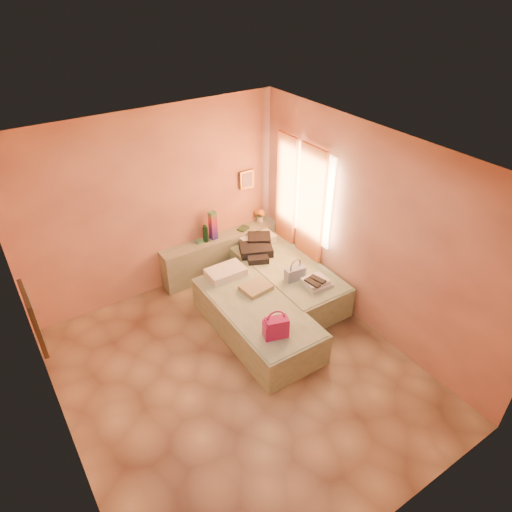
{
  "coord_description": "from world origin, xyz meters",
  "views": [
    {
      "loc": [
        -2.02,
        -3.4,
        4.41
      ],
      "look_at": [
        0.81,
        0.85,
        1.03
      ],
      "focal_mm": 32.0,
      "sensor_mm": 36.0,
      "label": 1
    }
  ],
  "objects_px": {
    "magenta_handbag": "(276,327)",
    "blue_handbag": "(295,274)",
    "water_bottle": "(205,234)",
    "bed_left": "(256,319)",
    "towel_stack": "(317,283)",
    "bed_right": "(286,278)",
    "flower_vase": "(260,214)",
    "headboard_ledge": "(222,254)",
    "green_book": "(243,228)"
  },
  "relations": [
    {
      "from": "bed_right",
      "to": "water_bottle",
      "type": "relative_size",
      "value": 7.11
    },
    {
      "from": "water_bottle",
      "to": "green_book",
      "type": "distance_m",
      "value": 0.7
    },
    {
      "from": "headboard_ledge",
      "to": "water_bottle",
      "type": "xyz_separation_m",
      "value": [
        -0.27,
        0.0,
        0.47
      ]
    },
    {
      "from": "water_bottle",
      "to": "towel_stack",
      "type": "bearing_deg",
      "value": -63.23
    },
    {
      "from": "bed_left",
      "to": "flower_vase",
      "type": "height_order",
      "value": "flower_vase"
    },
    {
      "from": "bed_left",
      "to": "water_bottle",
      "type": "bearing_deg",
      "value": 87.24
    },
    {
      "from": "water_bottle",
      "to": "blue_handbag",
      "type": "height_order",
      "value": "water_bottle"
    },
    {
      "from": "bed_right",
      "to": "green_book",
      "type": "height_order",
      "value": "green_book"
    },
    {
      "from": "water_bottle",
      "to": "blue_handbag",
      "type": "bearing_deg",
      "value": -63.95
    },
    {
      "from": "headboard_ledge",
      "to": "green_book",
      "type": "relative_size",
      "value": 11.28
    },
    {
      "from": "magenta_handbag",
      "to": "blue_handbag",
      "type": "distance_m",
      "value": 1.22
    },
    {
      "from": "water_bottle",
      "to": "towel_stack",
      "type": "xyz_separation_m",
      "value": [
        0.86,
        -1.7,
        -0.24
      ]
    },
    {
      "from": "flower_vase",
      "to": "towel_stack",
      "type": "relative_size",
      "value": 0.73
    },
    {
      "from": "bed_left",
      "to": "flower_vase",
      "type": "distance_m",
      "value": 2.09
    },
    {
      "from": "bed_left",
      "to": "water_bottle",
      "type": "relative_size",
      "value": 7.11
    },
    {
      "from": "water_bottle",
      "to": "magenta_handbag",
      "type": "relative_size",
      "value": 0.94
    },
    {
      "from": "bed_right",
      "to": "water_bottle",
      "type": "height_order",
      "value": "water_bottle"
    },
    {
      "from": "green_book",
      "to": "bed_left",
      "type": "bearing_deg",
      "value": -138.46
    },
    {
      "from": "magenta_handbag",
      "to": "blue_handbag",
      "type": "bearing_deg",
      "value": 58.33
    },
    {
      "from": "bed_left",
      "to": "magenta_handbag",
      "type": "distance_m",
      "value": 0.74
    },
    {
      "from": "bed_right",
      "to": "flower_vase",
      "type": "relative_size",
      "value": 7.81
    },
    {
      "from": "green_book",
      "to": "blue_handbag",
      "type": "bearing_deg",
      "value": -112.08
    },
    {
      "from": "headboard_ledge",
      "to": "flower_vase",
      "type": "distance_m",
      "value": 0.92
    },
    {
      "from": "green_book",
      "to": "towel_stack",
      "type": "height_order",
      "value": "green_book"
    },
    {
      "from": "headboard_ledge",
      "to": "green_book",
      "type": "xyz_separation_m",
      "value": [
        0.42,
        0.0,
        0.34
      ]
    },
    {
      "from": "headboard_ledge",
      "to": "towel_stack",
      "type": "relative_size",
      "value": 5.86
    },
    {
      "from": "headboard_ledge",
      "to": "water_bottle",
      "type": "distance_m",
      "value": 0.54
    },
    {
      "from": "bed_right",
      "to": "bed_left",
      "type": "bearing_deg",
      "value": -148.8
    },
    {
      "from": "bed_right",
      "to": "blue_handbag",
      "type": "height_order",
      "value": "blue_handbag"
    },
    {
      "from": "flower_vase",
      "to": "towel_stack",
      "type": "xyz_separation_m",
      "value": [
        -0.22,
        -1.77,
        -0.23
      ]
    },
    {
      "from": "blue_handbag",
      "to": "headboard_ledge",
      "type": "bearing_deg",
      "value": 112.18
    },
    {
      "from": "headboard_ledge",
      "to": "bed_right",
      "type": "xyz_separation_m",
      "value": [
        0.52,
        -1.05,
        -0.08
      ]
    },
    {
      "from": "bed_right",
      "to": "headboard_ledge",
      "type": "bearing_deg",
      "value": 117.46
    },
    {
      "from": "bed_left",
      "to": "green_book",
      "type": "distance_m",
      "value": 1.81
    },
    {
      "from": "headboard_ledge",
      "to": "water_bottle",
      "type": "height_order",
      "value": "water_bottle"
    },
    {
      "from": "blue_handbag",
      "to": "towel_stack",
      "type": "relative_size",
      "value": 0.86
    },
    {
      "from": "bed_left",
      "to": "towel_stack",
      "type": "relative_size",
      "value": 5.71
    },
    {
      "from": "headboard_ledge",
      "to": "magenta_handbag",
      "type": "height_order",
      "value": "magenta_handbag"
    },
    {
      "from": "magenta_handbag",
      "to": "bed_left",
      "type": "bearing_deg",
      "value": 95.41
    },
    {
      "from": "bed_left",
      "to": "water_bottle",
      "type": "distance_m",
      "value": 1.67
    },
    {
      "from": "green_book",
      "to": "towel_stack",
      "type": "xyz_separation_m",
      "value": [
        0.16,
        -1.7,
        -0.12
      ]
    },
    {
      "from": "bed_left",
      "to": "towel_stack",
      "type": "xyz_separation_m",
      "value": [
        0.96,
        -0.12,
        0.3
      ]
    },
    {
      "from": "flower_vase",
      "to": "bed_left",
      "type": "bearing_deg",
      "value": -125.53
    },
    {
      "from": "blue_handbag",
      "to": "towel_stack",
      "type": "distance_m",
      "value": 0.35
    },
    {
      "from": "bed_right",
      "to": "magenta_handbag",
      "type": "bearing_deg",
      "value": -131.07
    },
    {
      "from": "water_bottle",
      "to": "magenta_handbag",
      "type": "height_order",
      "value": "water_bottle"
    },
    {
      "from": "green_book",
      "to": "magenta_handbag",
      "type": "distance_m",
      "value": 2.38
    },
    {
      "from": "bed_right",
      "to": "blue_handbag",
      "type": "distance_m",
      "value": 0.5
    },
    {
      "from": "bed_right",
      "to": "magenta_handbag",
      "type": "xyz_separation_m",
      "value": [
        -1.03,
        -1.15,
        0.39
      ]
    },
    {
      "from": "magenta_handbag",
      "to": "blue_handbag",
      "type": "relative_size",
      "value": 1.0
    }
  ]
}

